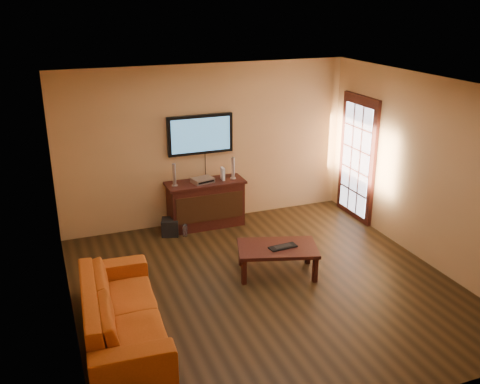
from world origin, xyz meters
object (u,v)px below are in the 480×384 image
coffee_table (277,250)px  subwoofer (170,227)px  speaker_right (233,169)px  television (200,135)px  av_receiver (203,180)px  bottle (185,230)px  media_console (206,204)px  sofa (121,302)px  speaker_left (174,176)px  keyboard (283,247)px  game_console (223,174)px

coffee_table → subwoofer: coffee_table is taller
speaker_right → subwoofer: 1.43m
television → av_receiver: size_ratio=3.28×
subwoofer → bottle: 0.26m
av_receiver → coffee_table: bearing=-89.2°
media_console → television: television is taller
sofa → bottle: 2.75m
media_console → subwoofer: 0.73m
sofa → bottle: sofa is taller
speaker_left → television: bearing=23.0°
subwoofer → sofa: bearing=-96.9°
television → keyboard: 2.54m
coffee_table → subwoofer: (-1.09, 1.83, -0.23)m
television → av_receiver: (-0.05, -0.22, -0.72)m
speaker_left → bottle: size_ratio=1.68×
keyboard → coffee_table: bearing=142.6°
bottle → coffee_table: bearing=-62.3°
speaker_left → keyboard: size_ratio=0.91×
media_console → speaker_right: bearing=-1.5°
av_receiver → subwoofer: av_receiver is taller
coffee_table → subwoofer: 2.14m
av_receiver → bottle: 0.88m
game_console → sofa: bearing=-125.3°
media_console → speaker_left: speaker_left is taller
media_console → bottle: 0.62m
game_console → keyboard: 2.07m
subwoofer → media_console: bearing=30.6°
coffee_table → speaker_left: (-0.95, 1.96, 0.60)m
media_console → keyboard: media_console is taller
speaker_left → game_console: speaker_left is taller
game_console → media_console: bearing=-176.6°
sofa → av_receiver: (1.81, 2.63, 0.40)m
media_console → av_receiver: av_receiver is taller
av_receiver → bottle: size_ratio=1.53×
television → speaker_right: size_ratio=3.01×
speaker_right → television: bearing=155.4°
game_console → keyboard: bearing=-81.0°
sofa → speaker_left: (1.33, 2.63, 0.54)m
media_console → game_console: (0.31, -0.00, 0.50)m
media_console → coffee_table: bearing=-77.9°
speaker_left → subwoofer: size_ratio=1.37×
sofa → subwoofer: size_ratio=8.04×
speaker_left → bottle: (0.07, -0.28, -0.86)m
speaker_right → game_console: size_ratio=1.77×
media_console → coffee_table: 2.01m
media_console → av_receiver: bearing=-166.0°
speaker_right → keyboard: speaker_right is taller
speaker_left → av_receiver: 0.49m
av_receiver → keyboard: av_receiver is taller
sofa → speaker_right: speaker_right is taller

